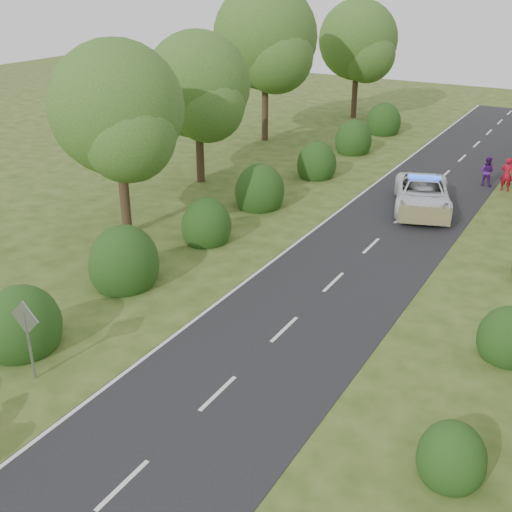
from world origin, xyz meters
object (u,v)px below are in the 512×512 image
Objects in this scene: pedestrian_red at (507,174)px; pedestrian_purple at (487,171)px; road_sign at (27,329)px; police_van at (422,194)px.

pedestrian_purple is at bearing -15.47° from pedestrian_red.
road_sign reaches higher than pedestrian_purple.
pedestrian_red reaches higher than police_van.
pedestrian_purple is (-1.09, 0.37, -0.09)m from pedestrian_red.
police_van is 3.41× the size of pedestrian_red.
road_sign is 26.13m from pedestrian_purple.
road_sign reaches higher than police_van.
road_sign is at bearing 80.53° from pedestrian_purple.
road_sign is 1.56× the size of pedestrian_purple.
road_sign reaches higher than pedestrian_red.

